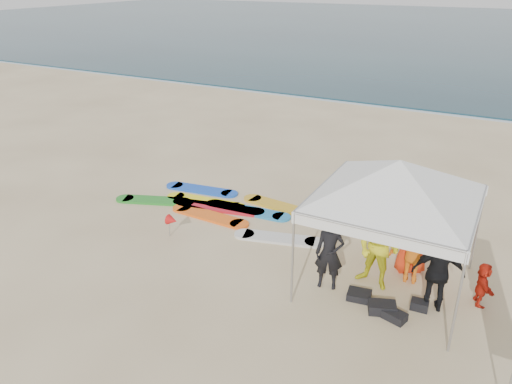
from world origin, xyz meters
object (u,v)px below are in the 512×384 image
object	(u,v)px
person_orange_b	(413,234)
marker_pennant	(172,220)
person_yellow	(378,248)
person_seated	(483,284)
canopy_tent	(400,160)
person_black_a	(329,253)
person_black_b	(438,272)
surfboard_spread	(223,208)
person_orange_a	(414,249)

from	to	relation	value
person_orange_b	marker_pennant	world-z (taller)	person_orange_b
person_yellow	person_orange_b	xyz separation A→B (m)	(0.54, 1.00, 0.01)
person_seated	canopy_tent	distance (m)	3.18
person_black_a	person_black_b	xyz separation A→B (m)	(2.24, 0.28, 0.04)
person_seated	surfboard_spread	bearing A→B (deg)	63.19
canopy_tent	person_orange_b	bearing A→B (deg)	68.19
person_seated	canopy_tent	bearing A→B (deg)	80.72
person_yellow	canopy_tent	size ratio (longest dim) A/B	0.43
person_black_a	surfboard_spread	world-z (taller)	person_black_a
person_orange_b	person_orange_a	bearing A→B (deg)	76.84
person_yellow	marker_pennant	size ratio (longest dim) A/B	3.06
person_black_b	canopy_tent	xyz separation A→B (m)	(-1.11, 0.41, 2.10)
canopy_tent	marker_pennant	size ratio (longest dim) A/B	7.13
canopy_tent	surfboard_spread	world-z (taller)	canopy_tent
person_black_b	person_orange_b	world-z (taller)	person_orange_b
person_yellow	person_seated	bearing A→B (deg)	23.13
person_black_b	marker_pennant	bearing A→B (deg)	-14.08
person_orange_b	person_seated	bearing A→B (deg)	129.87
person_orange_a	surfboard_spread	distance (m)	5.91
person_black_a	marker_pennant	distance (m)	4.45
person_black_a	canopy_tent	xyz separation A→B (m)	(1.13, 0.69, 2.13)
person_seated	surfboard_spread	world-z (taller)	person_seated
person_orange_a	person_seated	bearing A→B (deg)	168.19
person_black_a	person_orange_a	distance (m)	1.94
person_orange_b	person_seated	world-z (taller)	person_orange_b
person_orange_b	person_yellow	bearing A→B (deg)	31.74
person_orange_a	surfboard_spread	xyz separation A→B (m)	(-5.74, 1.18, -0.79)
person_orange_b	person_seated	distance (m)	1.79
marker_pennant	person_seated	bearing A→B (deg)	5.42
person_seated	surfboard_spread	xyz separation A→B (m)	(-7.23, 1.37, -0.46)
person_yellow	canopy_tent	xyz separation A→B (m)	(0.21, 0.16, 2.01)
canopy_tent	marker_pennant	distance (m)	6.12
person_orange_a	person_seated	world-z (taller)	person_orange_a
marker_pennant	surfboard_spread	size ratio (longest dim) A/B	0.10
person_black_a	person_black_b	distance (m)	2.26
person_seated	marker_pennant	world-z (taller)	person_seated
surfboard_spread	canopy_tent	bearing A→B (deg)	-16.89
person_orange_a	canopy_tent	bearing A→B (deg)	37.97
person_black_a	person_yellow	size ratio (longest dim) A/B	0.88
marker_pennant	person_black_b	bearing A→B (deg)	0.64
person_orange_a	surfboard_spread	world-z (taller)	person_orange_a
person_orange_a	person_orange_b	size ratio (longest dim) A/B	0.83
surfboard_spread	person_seated	bearing A→B (deg)	-10.74
person_orange_a	surfboard_spread	size ratio (longest dim) A/B	0.26
marker_pennant	surfboard_spread	xyz separation A→B (m)	(0.28, 2.08, -0.46)
person_yellow	surfboard_spread	bearing A→B (deg)	173.51
person_orange_b	canopy_tent	xyz separation A→B (m)	(-0.33, -0.83, 2.01)
person_black_b	canopy_tent	bearing A→B (deg)	-34.93
marker_pennant	surfboard_spread	world-z (taller)	marker_pennant
person_orange_b	canopy_tent	distance (m)	2.20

